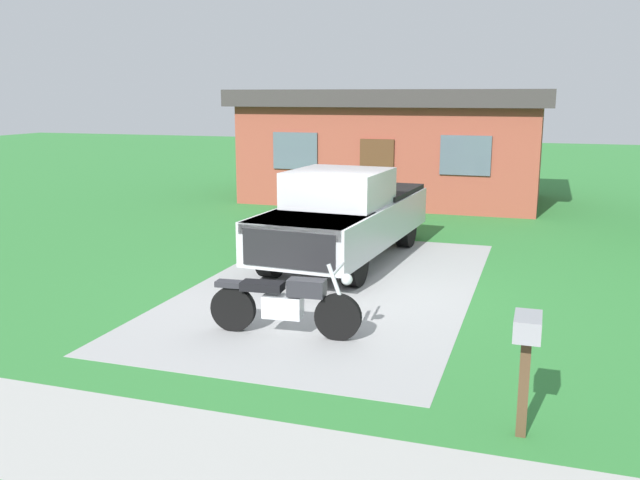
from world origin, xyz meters
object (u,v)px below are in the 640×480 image
mailbox (527,343)px  neighbor_house (395,144)px  motorcycle (286,303)px  pickup_truck (346,214)px

mailbox → neighbor_house: 15.96m
motorcycle → pickup_truck: (-0.46, 4.68, 0.48)m
pickup_truck → mailbox: (3.75, -6.68, 0.03)m
motorcycle → neighbor_house: (-1.29, 13.27, 1.32)m
pickup_truck → neighbor_house: bearing=95.5°
pickup_truck → neighbor_house: 8.67m
pickup_truck → neighbor_house: size_ratio=0.60×
motorcycle → mailbox: size_ratio=1.76×
pickup_truck → mailbox: pickup_truck is taller
mailbox → neighbor_house: (-4.59, 15.27, 0.81)m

